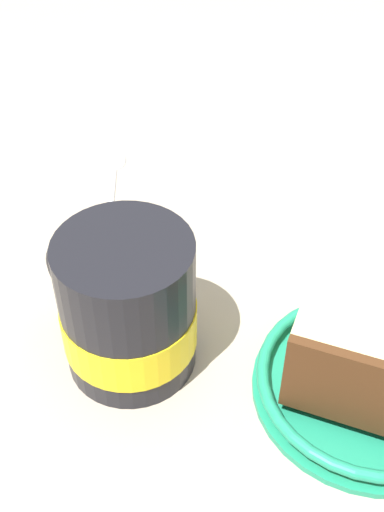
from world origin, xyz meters
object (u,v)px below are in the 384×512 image
object	(u,v)px
cake_slice	(377,354)
teaspoon	(114,173)
tea_mug	(126,308)
small_plate	(368,384)

from	to	relation	value
cake_slice	teaspoon	world-z (taller)	cake_slice
cake_slice	tea_mug	distance (cm)	15.35
tea_mug	cake_slice	bearing A→B (deg)	-106.67
tea_mug	small_plate	bearing A→B (deg)	-105.66
tea_mug	teaspoon	xyz separation A→B (cm)	(20.47, 1.33, -4.28)
cake_slice	tea_mug	size ratio (longest dim) A/B	1.19
small_plate	teaspoon	xyz separation A→B (cm)	(24.62, 16.15, -0.52)
small_plate	tea_mug	distance (cm)	15.85
teaspoon	cake_slice	bearing A→B (deg)	-147.19
small_plate	tea_mug	bearing A→B (deg)	74.34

